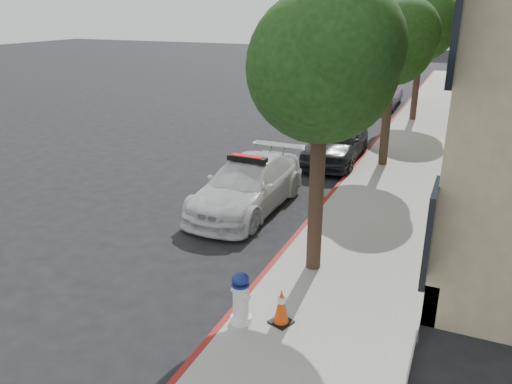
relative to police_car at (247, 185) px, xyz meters
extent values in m
plane|color=black|center=(-0.14, -0.73, -0.69)|extent=(120.00, 120.00, 0.00)
cube|color=gray|center=(3.46, 9.27, -0.62)|extent=(3.20, 50.00, 0.15)
cube|color=maroon|center=(1.92, 9.27, -0.62)|extent=(0.12, 50.00, 0.15)
cylinder|color=black|center=(2.76, -2.73, 1.11)|extent=(0.30, 0.30, 3.30)
sphere|color=#123310|center=(2.76, -2.73, 3.56)|extent=(2.80, 2.80, 2.80)
sphere|color=#123310|center=(3.16, -3.03, 3.96)|extent=(2.24, 2.24, 2.24)
sphere|color=#123310|center=(2.41, -2.43, 3.26)|extent=(2.10, 2.10, 2.10)
cylinder|color=black|center=(2.76, 5.27, 1.05)|extent=(0.30, 0.30, 3.19)
sphere|color=#123310|center=(2.76, 5.27, 3.45)|extent=(2.60, 2.60, 2.60)
sphere|color=#123310|center=(3.16, 4.97, 3.85)|extent=(2.08, 2.08, 2.08)
sphere|color=#123310|center=(2.41, 5.57, 3.15)|extent=(1.95, 1.95, 1.95)
cylinder|color=black|center=(2.76, 13.27, 1.16)|extent=(0.30, 0.30, 3.41)
sphere|color=#123310|center=(2.76, 13.27, 3.67)|extent=(3.00, 3.00, 3.00)
sphere|color=#123310|center=(3.16, 12.97, 4.07)|extent=(2.40, 2.40, 2.40)
sphere|color=#123310|center=(2.41, 13.57, 3.37)|extent=(2.25, 2.25, 2.25)
imported|color=silver|center=(0.00, 0.00, 0.00)|extent=(2.03, 4.78, 1.38)
cube|color=black|center=(0.00, 0.00, 0.74)|extent=(1.11, 0.30, 0.14)
cube|color=#A50A07|center=(0.00, 0.00, 0.80)|extent=(0.90, 0.24, 0.06)
imported|color=black|center=(1.06, 5.36, 0.07)|extent=(1.95, 4.52, 1.52)
imported|color=black|center=(0.68, 16.76, 0.09)|extent=(1.75, 4.76, 1.56)
cylinder|color=white|center=(2.21, -5.12, -0.48)|extent=(0.37, 0.37, 0.11)
cylinder|color=white|center=(2.21, -5.12, -0.11)|extent=(0.28, 0.28, 0.63)
ellipsoid|color=navy|center=(2.21, -5.12, 0.31)|extent=(0.30, 0.30, 0.21)
cylinder|color=white|center=(2.21, -5.12, 0.03)|extent=(0.40, 0.26, 0.11)
cylinder|color=white|center=(2.21, -5.12, 0.03)|extent=(0.19, 0.24, 0.11)
cube|color=black|center=(2.85, -4.86, -0.53)|extent=(0.45, 0.45, 0.03)
cone|color=#E1400B|center=(2.85, -4.86, -0.20)|extent=(0.27, 0.27, 0.64)
cylinder|color=white|center=(2.85, -4.86, -0.09)|extent=(0.14, 0.14, 0.10)
camera|label=1|loc=(5.38, -11.72, 4.60)|focal=35.00mm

